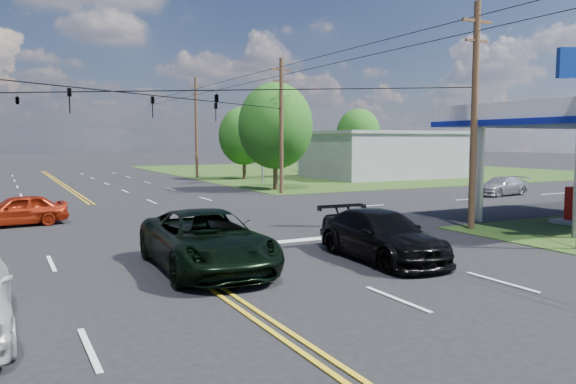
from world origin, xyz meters
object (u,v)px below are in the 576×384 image
pole_se (474,113)px  suv_black (382,235)px  pole_right_far (196,126)px  tree_far_r (359,134)px  retail_ne (382,156)px  pickup_dkgreen (206,241)px  tree_right_b (244,136)px  tree_right_a (275,126)px  pole_ne (281,124)px

pole_se → suv_black: bearing=-155.9°
pole_right_far → tree_far_r: 21.10m
pole_right_far → tree_far_r: bearing=5.4°
retail_ne → pickup_dkgreen: size_ratio=2.24×
retail_ne → tree_right_b: bearing=163.5°
tree_right_a → suv_black: bearing=-108.5°
pole_se → tree_right_b: 33.19m
pole_se → tree_right_a: bearing=87.3°
retail_ne → tree_right_a: 18.09m
pole_right_far → pickup_dkgreen: (-12.50, -38.95, -4.30)m
tree_right_a → pole_right_far: bearing=93.6°
retail_ne → pole_ne: pole_ne is taller
pole_ne → pickup_dkgreen: pole_ne is taller
tree_far_r → suv_black: tree_far_r is taller
retail_ne → tree_right_a: tree_right_a is taller
pole_se → pole_ne: bearing=90.0°
pole_se → tree_right_b: (3.50, 33.00, -0.70)m
tree_far_r → tree_right_a: bearing=-138.0°
suv_black → pole_ne: bearing=74.0°
pole_right_far → suv_black: pole_right_far is taller
pickup_dkgreen → tree_right_b: bearing=67.4°
pole_right_far → suv_black: (-7.09, -40.17, -4.39)m
tree_right_a → tree_far_r: size_ratio=1.07×
pole_right_far → tree_right_a: 16.03m
tree_right_a → tree_right_b: bearing=78.2°
pole_se → tree_right_b: pole_se is taller
tree_far_r → suv_black: (-28.09, -42.17, -3.76)m
retail_ne → tree_right_a: bearing=-153.4°
pole_se → pole_ne: 18.00m
retail_ne → tree_far_r: size_ratio=1.83×
retail_ne → suv_black: (-24.09, -32.17, -1.42)m
tree_right_b → pickup_dkgreen: (-16.00, -34.95, -3.35)m
pole_right_far → tree_right_a: bearing=-86.4°
pole_se → suv_black: size_ratio=1.77×
pickup_dkgreen → suv_black: size_ratio=1.16×
pole_right_far → tree_far_r: size_ratio=1.31×
tree_right_a → suv_black: (-8.09, -24.17, -4.09)m
pole_right_far → suv_black: size_ratio=1.86×
retail_ne → tree_right_b: size_ratio=1.98×
tree_far_r → pickup_dkgreen: tree_far_r is taller
pole_ne → suv_black: bearing=-108.5°
pole_ne → tree_right_a: pole_ne is taller
retail_ne → tree_right_a: size_ratio=1.71×
tree_right_b → pole_ne: bearing=-103.1°
suv_black → tree_right_b: bearing=76.2°
pole_se → suv_black: (-7.09, -3.17, -4.14)m
retail_ne → tree_right_b: tree_right_b is taller
retail_ne → pickup_dkgreen: 42.77m
retail_ne → tree_far_r: tree_far_r is taller
tree_right_b → tree_far_r: 18.50m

